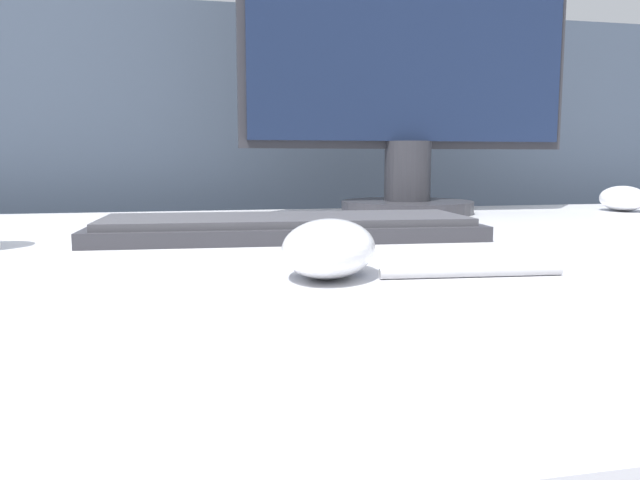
# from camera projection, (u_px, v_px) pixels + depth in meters

# --- Properties ---
(partition_panel) EXTENTS (5.00, 0.03, 1.13)m
(partition_panel) POSITION_uv_depth(u_px,v_px,m) (212.00, 303.00, 1.22)
(partition_panel) COLOR #333D4C
(partition_panel) RESTS_ON ground_plane
(computer_mouse_near) EXTENTS (0.10, 0.12, 0.04)m
(computer_mouse_near) POSITION_uv_depth(u_px,v_px,m) (329.00, 248.00, 0.46)
(computer_mouse_near) COLOR silver
(computer_mouse_near) RESTS_ON desk
(keyboard) EXTENTS (0.43, 0.17, 0.02)m
(keyboard) POSITION_uv_depth(u_px,v_px,m) (286.00, 227.00, 0.69)
(keyboard) COLOR #28282D
(keyboard) RESTS_ON desk
(monitor) EXTENTS (0.54, 0.21, 0.45)m
(monitor) POSITION_uv_depth(u_px,v_px,m) (409.00, 67.00, 0.98)
(monitor) COLOR #28282D
(monitor) RESTS_ON desk
(computer_mouse_far) EXTENTS (0.09, 0.11, 0.04)m
(computer_mouse_far) POSITION_uv_depth(u_px,v_px,m) (623.00, 198.00, 1.05)
(computer_mouse_far) COLOR white
(computer_mouse_far) RESTS_ON desk
(pen) EXTENTS (0.14, 0.02, 0.01)m
(pen) POSITION_uv_depth(u_px,v_px,m) (472.00, 272.00, 0.45)
(pen) COLOR #99999E
(pen) RESTS_ON desk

